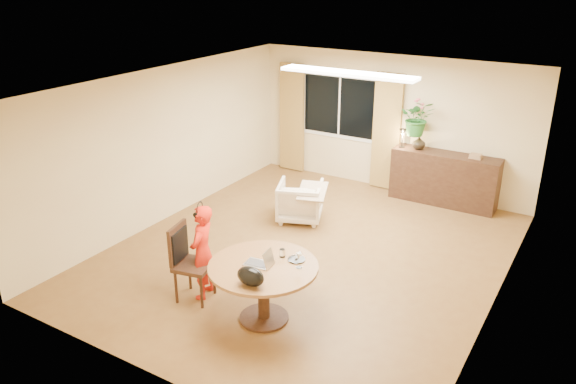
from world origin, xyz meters
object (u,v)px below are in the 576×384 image
Objects in this scene: armchair at (300,201)px; sideboard at (444,179)px; dining_table at (263,277)px; child at (203,252)px; dining_chair at (194,263)px.

sideboard reaches higher than armchair.
dining_table is 0.98m from child.
child is 1.72× the size of armchair.
dining_chair is at bearing -110.65° from sideboard.
child is at bearing 177.11° from dining_table.
sideboard is at bearing -155.20° from armchair.
child is 2.76m from armchair.
child reaches higher than dining_chair.
armchair is at bearing -133.54° from sideboard.
child reaches higher than armchair.
dining_chair is (-1.03, -0.07, -0.08)m from dining_table.
dining_chair is at bearing 69.58° from armchair.
armchair is at bearing 79.42° from dining_chair.
child is (-0.98, 0.05, 0.05)m from dining_table.
dining_table is at bearing 71.73° from child.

